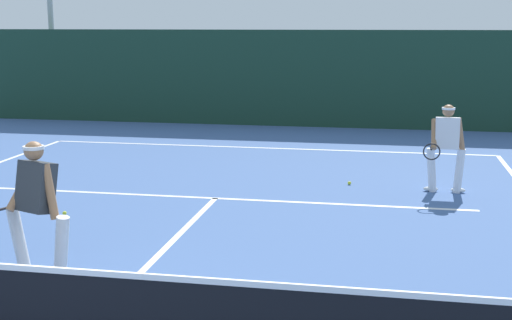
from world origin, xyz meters
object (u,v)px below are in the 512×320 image
object	(u,v)px
player_near	(36,204)
player_far	(446,145)
tennis_ball	(349,183)
tennis_ball_extra	(65,213)

from	to	relation	value
player_near	player_far	xyz separation A→B (m)	(5.02, 5.38, -0.05)
player_near	tennis_ball	bearing A→B (deg)	-98.36
tennis_ball	tennis_ball_extra	world-z (taller)	same
tennis_ball	player_far	bearing A→B (deg)	-9.21
tennis_ball	tennis_ball_extra	bearing A→B (deg)	-145.35
player_near	tennis_ball_extra	bearing A→B (deg)	-47.69
player_near	tennis_ball	xyz separation A→B (m)	(3.32, 5.66, -0.89)
player_far	tennis_ball	xyz separation A→B (m)	(-1.70, 0.28, -0.83)
tennis_ball	tennis_ball_extra	distance (m)	5.24
player_near	player_far	world-z (taller)	player_near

